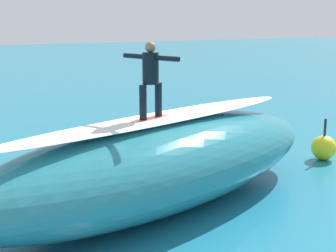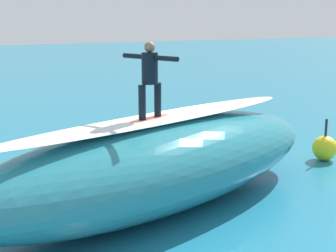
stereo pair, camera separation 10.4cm
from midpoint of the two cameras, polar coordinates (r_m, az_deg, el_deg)
ground_plane at (r=12.85m, az=-1.68°, el=-5.95°), size 120.00×120.00×0.00m
wave_crest at (r=10.81m, az=-0.76°, el=-4.26°), size 9.94×5.79×1.89m
wave_foam_lip at (r=10.56m, az=-0.77°, el=0.88°), size 7.98×3.49×0.08m
surfboard_riding at (r=10.41m, az=-1.73°, el=0.71°), size 2.24×1.33×0.09m
surfer_riding at (r=10.26m, az=-1.76°, el=5.87°), size 0.66×1.38×1.54m
surfboard_paddling at (r=14.37m, az=1.67°, el=-3.76°), size 0.67×2.24×0.09m
surfer_paddling at (r=14.43m, az=1.47°, el=-2.98°), size 0.36×1.63×0.29m
buoy_marker at (r=15.04m, az=17.40°, el=-2.37°), size 0.70×0.70×1.19m
foam_patch_mid at (r=11.69m, az=-17.52°, el=-8.05°), size 0.96×1.06×0.15m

